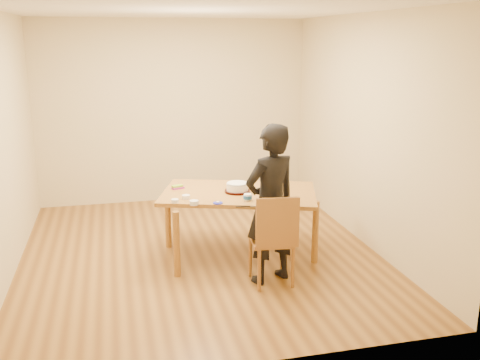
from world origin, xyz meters
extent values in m
cube|color=brown|center=(0.00, 0.00, 0.00)|extent=(4.00, 4.50, 0.00)
cube|color=silver|center=(0.00, 0.00, 2.70)|extent=(4.00, 4.50, 0.00)
cube|color=#C8BD8B|center=(0.00, 2.25, 1.35)|extent=(4.00, 0.00, 2.70)
cube|color=#C8BD8B|center=(-2.00, 0.00, 1.35)|extent=(0.00, 4.50, 2.70)
cube|color=#C8BD8B|center=(2.00, 0.00, 1.35)|extent=(0.00, 4.50, 2.70)
cube|color=brown|center=(0.43, -0.13, 0.73)|extent=(1.92, 1.48, 0.04)
cube|color=brown|center=(0.58, -0.91, 0.45)|extent=(0.45, 0.45, 0.04)
cylinder|color=#AD0B0E|center=(0.41, -0.14, 0.76)|extent=(0.28, 0.28, 0.02)
cylinder|color=white|center=(0.41, -0.14, 0.81)|extent=(0.24, 0.24, 0.08)
ellipsoid|color=white|center=(0.41, -0.14, 0.86)|extent=(0.23, 0.23, 0.03)
cylinder|color=white|center=(0.45, -0.48, 0.79)|extent=(0.08, 0.08, 0.07)
cylinder|color=#1C20B7|center=(0.12, -0.51, 0.76)|extent=(0.10, 0.10, 0.01)
ellipsoid|color=white|center=(0.12, -0.51, 0.77)|extent=(0.04, 0.04, 0.02)
cylinder|color=white|center=(-0.13, -0.50, 0.77)|extent=(0.09, 0.09, 0.04)
cylinder|color=white|center=(-0.18, -0.26, 0.77)|extent=(0.09, 0.09, 0.04)
cylinder|color=white|center=(-0.31, -0.37, 0.77)|extent=(0.08, 0.08, 0.04)
cube|color=#DE3491|center=(-0.21, 0.15, 0.76)|extent=(0.15, 0.11, 0.02)
cube|color=#46A41E|center=(-0.22, 0.15, 0.78)|extent=(0.14, 0.10, 0.02)
cube|color=black|center=(0.34, -0.69, 0.75)|extent=(0.15, 0.02, 0.01)
imported|color=black|center=(0.58, -0.86, 0.81)|extent=(0.69, 0.58, 1.63)
camera|label=1|loc=(-0.90, -5.72, 2.40)|focal=40.00mm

